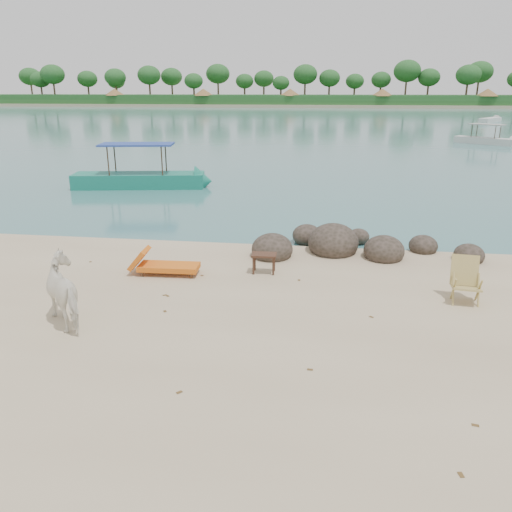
{
  "coord_description": "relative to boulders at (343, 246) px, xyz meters",
  "views": [
    {
      "loc": [
        2.15,
        -8.33,
        4.49
      ],
      "look_at": [
        0.71,
        2.0,
        1.0
      ],
      "focal_mm": 35.0,
      "sensor_mm": 36.0,
      "label": 1
    }
  ],
  "objects": [
    {
      "name": "lounge_chair",
      "position": [
        -4.43,
        -2.44,
        0.08
      ],
      "size": [
        1.91,
        0.73,
        0.57
      ],
      "primitive_type": null,
      "rotation": [
        0.0,
        0.0,
        0.04
      ],
      "color": "#DB5E19",
      "rests_on": "ground"
    },
    {
      "name": "water",
      "position": [
        -2.75,
        84.42,
        -0.21
      ],
      "size": [
        400.0,
        400.0,
        0.0
      ],
      "primitive_type": "plane",
      "color": "#376C6E",
      "rests_on": "ground"
    },
    {
      "name": "boat_far",
      "position": [
        22.96,
        65.56,
        0.15
      ],
      "size": [
        4.72,
        5.75,
        0.71
      ],
      "primitive_type": null,
      "rotation": [
        0.0,
        0.0,
        0.94
      ],
      "color": "silver",
      "rests_on": "water"
    },
    {
      "name": "side_table",
      "position": [
        -2.06,
        -2.01,
        0.05
      ],
      "size": [
        0.63,
        0.42,
        0.5
      ],
      "primitive_type": null,
      "rotation": [
        0.0,
        0.0,
        0.03
      ],
      "color": "#341F15",
      "rests_on": "ground"
    },
    {
      "name": "dead_leaves",
      "position": [
        -2.73,
        -4.84,
        -0.2
      ],
      "size": [
        8.72,
        6.99,
        0.0
      ],
      "color": "brown",
      "rests_on": "ground"
    },
    {
      "name": "boat_near",
      "position": [
        -9.56,
        9.22,
        1.49
      ],
      "size": [
        7.16,
        2.75,
        3.39
      ],
      "primitive_type": null,
      "rotation": [
        0.0,
        0.0,
        0.17
      ],
      "color": "#15725E",
      "rests_on": "water"
    },
    {
      "name": "cow",
      "position": [
        -5.55,
        -5.36,
        0.47
      ],
      "size": [
        1.67,
        1.61,
        1.35
      ],
      "primitive_type": "imported",
      "rotation": [
        0.0,
        0.0,
        3.97
      ],
      "color": "white",
      "rests_on": "ground"
    },
    {
      "name": "boat_mid",
      "position": [
        13.06,
        32.93,
        1.17
      ],
      "size": [
        5.24,
        4.48,
        2.76
      ],
      "primitive_type": null,
      "rotation": [
        0.0,
        0.0,
        -0.66
      ],
      "color": "beige",
      "rests_on": "water"
    },
    {
      "name": "far_scenery",
      "position": [
        -2.72,
        131.12,
        2.93
      ],
      "size": [
        420.0,
        18.0,
        9.5
      ],
      "color": "#1E4C1E",
      "rests_on": "ground"
    },
    {
      "name": "deck_chair",
      "position": [
        2.56,
        -3.27,
        0.29
      ],
      "size": [
        0.71,
        0.77,
        0.99
      ],
      "primitive_type": null,
      "rotation": [
        0.0,
        0.0,
        -0.12
      ],
      "color": "tan",
      "rests_on": "ground"
    },
    {
      "name": "boulders",
      "position": [
        0.0,
        0.0,
        0.0
      ],
      "size": [
        6.39,
        2.9,
        1.09
      ],
      "rotation": [
        0.0,
        0.0,
        -0.08
      ],
      "color": "#2C261D",
      "rests_on": "ground"
    },
    {
      "name": "far_shore",
      "position": [
        -2.75,
        164.42,
        -0.21
      ],
      "size": [
        420.0,
        90.0,
        1.4
      ],
      "primitive_type": "cube",
      "color": "tan",
      "rests_on": "ground"
    }
  ]
}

